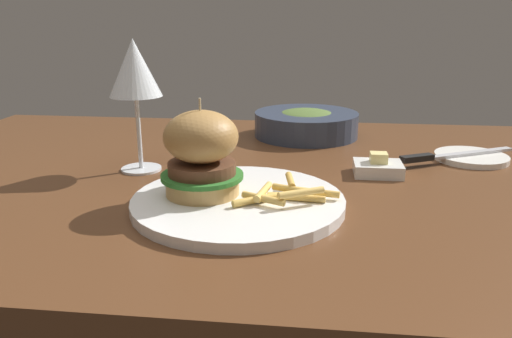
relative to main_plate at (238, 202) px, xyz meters
name	(u,v)px	position (x,y,z in m)	size (l,w,h in m)	color
dining_table	(258,223)	(0.01, 0.16, -0.10)	(1.34, 0.83, 0.74)	#56331C
main_plate	(238,202)	(0.00, 0.00, 0.00)	(0.28, 0.28, 0.01)	white
burger_sandwich	(201,153)	(-0.05, 0.01, 0.06)	(0.11, 0.11, 0.13)	tan
fries_pile	(285,193)	(0.06, -0.01, 0.02)	(0.14, 0.10, 0.02)	#EABC5B
wine_glass	(135,71)	(-0.18, 0.15, 0.15)	(0.08, 0.08, 0.21)	silver
bread_plate	(471,157)	(0.37, 0.27, 0.00)	(0.12, 0.12, 0.01)	white
table_knife	(448,155)	(0.33, 0.24, 0.01)	(0.21, 0.12, 0.01)	silver
butter_dish	(378,168)	(0.20, 0.16, 0.00)	(0.07, 0.06, 0.04)	white
soup_bowl	(306,123)	(0.08, 0.42, 0.02)	(0.21, 0.21, 0.06)	#2D384C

